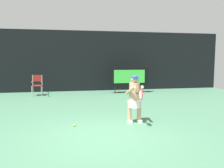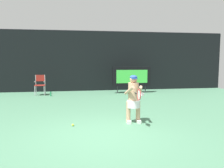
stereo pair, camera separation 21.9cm
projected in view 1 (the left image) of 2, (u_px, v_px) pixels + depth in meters
The scene contains 8 objects.
ground at pixel (104, 139), 5.36m from camera, with size 18.00×22.00×0.03m.
backdrop_screen at pixel (82, 61), 13.65m from camera, with size 18.00×0.12×3.66m.
scoreboard at pixel (129, 76), 12.88m from camera, with size 2.20×0.21×1.50m.
umpire_chair at pixel (37, 84), 11.95m from camera, with size 0.52×0.44×1.08m.
water_bottle at pixel (48, 94), 11.63m from camera, with size 0.07×0.07×0.27m.
tennis_player at pixel (134, 97), 6.70m from camera, with size 0.53×0.61×1.43m.
tennis_racket at pixel (140, 95), 6.17m from camera, with size 0.03×0.60×0.31m.
tennis_ball_loose at pixel (74, 125), 6.37m from camera, with size 0.07×0.07×0.07m.
Camera 1 is at (-0.81, -5.32, 1.87)m, focal length 36.12 mm.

